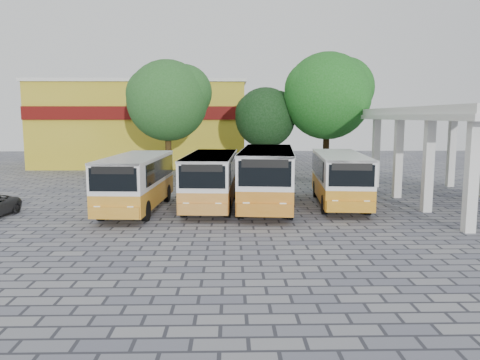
{
  "coord_description": "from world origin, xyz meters",
  "views": [
    {
      "loc": [
        -2.25,
        -21.72,
        4.89
      ],
      "look_at": [
        -1.75,
        3.16,
        1.5
      ],
      "focal_mm": 35.0,
      "sensor_mm": 36.0,
      "label": 1
    }
  ],
  "objects_px": {
    "bus_centre_left": "(211,177)",
    "bus_far_right": "(340,176)",
    "bus_far_left": "(137,179)",
    "bus_centre_right": "(267,174)"
  },
  "relations": [
    {
      "from": "bus_centre_right",
      "to": "bus_far_right",
      "type": "xyz_separation_m",
      "value": [
        4.07,
        0.65,
        -0.18
      ]
    },
    {
      "from": "bus_far_left",
      "to": "bus_centre_right",
      "type": "bearing_deg",
      "value": 7.99
    },
    {
      "from": "bus_centre_left",
      "to": "bus_far_left",
      "type": "bearing_deg",
      "value": -165.64
    },
    {
      "from": "bus_centre_left",
      "to": "bus_centre_right",
      "type": "distance_m",
      "value": 3.03
    },
    {
      "from": "bus_far_right",
      "to": "bus_centre_right",
      "type": "bearing_deg",
      "value": -165.5
    },
    {
      "from": "bus_far_left",
      "to": "bus_centre_right",
      "type": "distance_m",
      "value": 6.89
    },
    {
      "from": "bus_centre_left",
      "to": "bus_far_right",
      "type": "bearing_deg",
      "value": 7.2
    },
    {
      "from": "bus_far_left",
      "to": "bus_centre_right",
      "type": "height_order",
      "value": "bus_centre_right"
    },
    {
      "from": "bus_centre_left",
      "to": "bus_centre_right",
      "type": "xyz_separation_m",
      "value": [
        3.02,
        -0.19,
        0.17
      ]
    },
    {
      "from": "bus_far_left",
      "to": "bus_centre_right",
      "type": "xyz_separation_m",
      "value": [
        6.86,
        0.56,
        0.17
      ]
    }
  ]
}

